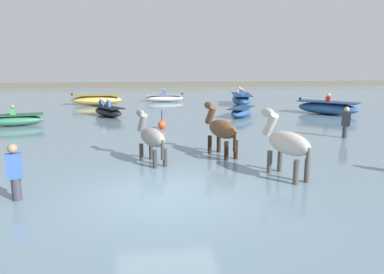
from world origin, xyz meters
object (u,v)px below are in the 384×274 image
(boat_near_port, at_px, (164,98))
(person_wading_mid, at_px, (345,126))
(boat_far_inshore, at_px, (108,111))
(channel_buoy, at_px, (162,124))
(boat_far_offshore, at_px, (241,112))
(person_spectator_far, at_px, (15,179))
(horse_lead_grey, at_px, (151,138))
(horse_flank_pinto, at_px, (287,145))
(boat_distant_east, at_px, (14,120))
(boat_mid_outer, at_px, (97,100))
(horse_trailing_bay, at_px, (221,130))
(boat_mid_channel, at_px, (328,108))
(boat_distant_west, at_px, (241,99))

(boat_near_port, height_order, person_wading_mid, person_wading_mid)
(boat_far_inshore, bearing_deg, channel_buoy, -56.02)
(boat_far_offshore, bearing_deg, person_spectator_far, -124.57)
(horse_lead_grey, relative_size, horse_flank_pinto, 0.91)
(boat_distant_east, bearing_deg, boat_mid_outer, 73.04)
(boat_far_inshore, bearing_deg, horse_flank_pinto, -63.93)
(boat_far_inshore, bearing_deg, boat_mid_outer, 103.33)
(boat_distant_east, bearing_deg, boat_far_offshore, 7.93)
(horse_trailing_bay, distance_m, boat_far_inshore, 10.49)
(boat_far_inshore, relative_size, person_spectator_far, 1.68)
(boat_mid_channel, xyz_separation_m, boat_distant_west, (-3.73, 5.52, 0.02))
(person_wading_mid, xyz_separation_m, channel_buoy, (-7.15, 3.03, -0.29))
(person_wading_mid, distance_m, person_spectator_far, 11.90)
(horse_lead_grey, distance_m, horse_trailing_bay, 2.30)
(horse_trailing_bay, bearing_deg, boat_mid_outer, 111.16)
(boat_mid_outer, height_order, boat_near_port, boat_near_port)
(horse_lead_grey, relative_size, person_wading_mid, 1.17)
(horse_flank_pinto, distance_m, channel_buoy, 8.13)
(boat_near_port, bearing_deg, boat_far_inshore, -114.50)
(boat_far_inshore, bearing_deg, person_wading_mid, -36.00)
(person_wading_mid, height_order, person_spectator_far, same)
(person_spectator_far, height_order, channel_buoy, person_spectator_far)
(boat_distant_west, bearing_deg, boat_near_port, 152.27)
(boat_near_port, bearing_deg, person_wading_mid, -66.53)
(boat_mid_outer, height_order, boat_far_offshore, boat_mid_outer)
(horse_flank_pinto, relative_size, boat_mid_outer, 0.58)
(boat_mid_outer, height_order, boat_distant_west, boat_distant_west)
(boat_mid_channel, bearing_deg, channel_buoy, -160.01)
(boat_mid_outer, distance_m, boat_distant_east, 9.15)
(person_spectator_far, bearing_deg, boat_far_inshore, 87.37)
(horse_flank_pinto, relative_size, person_spectator_far, 1.29)
(boat_near_port, xyz_separation_m, person_spectator_far, (-4.10, -20.40, 0.20))
(boat_distant_east, xyz_separation_m, channel_buoy, (6.97, -1.55, -0.10))
(person_spectator_far, xyz_separation_m, channel_buoy, (3.45, 8.44, -0.29))
(horse_trailing_bay, height_order, boat_mid_outer, horse_trailing_bay)
(boat_far_inshore, bearing_deg, boat_distant_east, -146.62)
(boat_far_offshore, bearing_deg, horse_trailing_bay, -108.83)
(boat_mid_channel, relative_size, person_wading_mid, 2.07)
(person_spectator_far, distance_m, channel_buoy, 9.12)
(channel_buoy, bearing_deg, person_spectator_far, -112.24)
(horse_lead_grey, height_order, person_spectator_far, horse_lead_grey)
(horse_flank_pinto, height_order, boat_far_inshore, horse_flank_pinto)
(boat_far_inshore, xyz_separation_m, person_wading_mid, (10.02, -7.28, 0.20))
(boat_distant_east, bearing_deg, horse_flank_pinto, -42.68)
(horse_trailing_bay, relative_size, boat_far_offshore, 0.81)
(horse_flank_pinto, height_order, person_wading_mid, horse_flank_pinto)
(boat_far_offshore, relative_size, boat_far_inshore, 0.92)
(horse_flank_pinto, relative_size, boat_far_offshore, 0.84)
(boat_mid_channel, height_order, boat_near_port, boat_mid_channel)
(boat_distant_west, relative_size, boat_near_port, 1.35)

